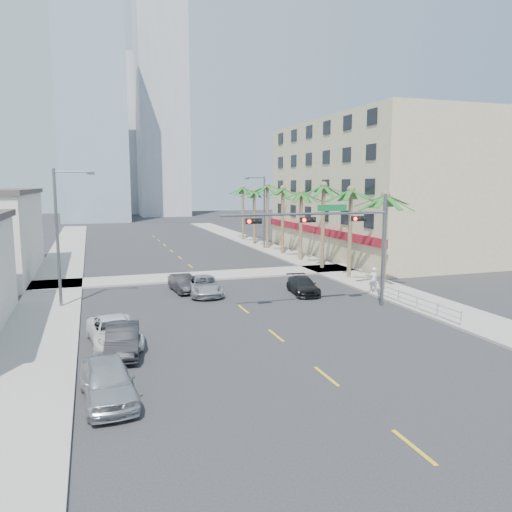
# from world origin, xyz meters

# --- Properties ---
(ground) EXTENTS (260.00, 260.00, 0.00)m
(ground) POSITION_xyz_m (0.00, 0.00, 0.00)
(ground) COLOR #262628
(ground) RESTS_ON ground
(sidewalk_right) EXTENTS (4.00, 120.00, 0.15)m
(sidewalk_right) POSITION_xyz_m (12.00, 20.00, 0.07)
(sidewalk_right) COLOR gray
(sidewalk_right) RESTS_ON ground
(sidewalk_left) EXTENTS (4.00, 120.00, 0.15)m
(sidewalk_left) POSITION_xyz_m (-12.00, 20.00, 0.07)
(sidewalk_left) COLOR gray
(sidewalk_left) RESTS_ON ground
(sidewalk_cross) EXTENTS (80.00, 4.00, 0.15)m
(sidewalk_cross) POSITION_xyz_m (0.00, 22.00, 0.07)
(sidewalk_cross) COLOR gray
(sidewalk_cross) RESTS_ON ground
(building_right) EXTENTS (15.25, 28.00, 15.00)m
(building_right) POSITION_xyz_m (21.99, 30.00, 7.50)
(building_right) COLOR tan
(building_right) RESTS_ON ground
(tower_far_left) EXTENTS (14.00, 14.00, 48.00)m
(tower_far_left) POSITION_xyz_m (-8.00, 95.00, 24.00)
(tower_far_left) COLOR #99B2C6
(tower_far_left) RESTS_ON ground
(tower_far_right) EXTENTS (12.00, 12.00, 60.00)m
(tower_far_right) POSITION_xyz_m (9.00, 110.00, 30.00)
(tower_far_right) COLOR #ADADB2
(tower_far_right) RESTS_ON ground
(tower_far_center) EXTENTS (16.00, 16.00, 42.00)m
(tower_far_center) POSITION_xyz_m (-3.00, 125.00, 21.00)
(tower_far_center) COLOR #ADADB2
(tower_far_center) RESTS_ON ground
(traffic_signal_mast) EXTENTS (11.12, 0.54, 7.20)m
(traffic_signal_mast) POSITION_xyz_m (5.78, 7.95, 5.06)
(traffic_signal_mast) COLOR slate
(traffic_signal_mast) RESTS_ON ground
(palm_tree_0) EXTENTS (4.80, 4.80, 7.80)m
(palm_tree_0) POSITION_xyz_m (11.60, 12.00, 7.08)
(palm_tree_0) COLOR brown
(palm_tree_0) RESTS_ON ground
(palm_tree_1) EXTENTS (4.80, 4.80, 8.16)m
(palm_tree_1) POSITION_xyz_m (11.60, 17.20, 7.43)
(palm_tree_1) COLOR brown
(palm_tree_1) RESTS_ON ground
(palm_tree_2) EXTENTS (4.80, 4.80, 8.52)m
(palm_tree_2) POSITION_xyz_m (11.60, 22.40, 7.78)
(palm_tree_2) COLOR brown
(palm_tree_2) RESTS_ON ground
(palm_tree_3) EXTENTS (4.80, 4.80, 7.80)m
(palm_tree_3) POSITION_xyz_m (11.60, 27.60, 7.08)
(palm_tree_3) COLOR brown
(palm_tree_3) RESTS_ON ground
(palm_tree_4) EXTENTS (4.80, 4.80, 8.16)m
(palm_tree_4) POSITION_xyz_m (11.60, 32.80, 7.43)
(palm_tree_4) COLOR brown
(palm_tree_4) RESTS_ON ground
(palm_tree_5) EXTENTS (4.80, 4.80, 8.52)m
(palm_tree_5) POSITION_xyz_m (11.60, 38.00, 7.78)
(palm_tree_5) COLOR brown
(palm_tree_5) RESTS_ON ground
(palm_tree_6) EXTENTS (4.80, 4.80, 7.80)m
(palm_tree_6) POSITION_xyz_m (11.60, 43.20, 7.08)
(palm_tree_6) COLOR brown
(palm_tree_6) RESTS_ON ground
(palm_tree_7) EXTENTS (4.80, 4.80, 8.16)m
(palm_tree_7) POSITION_xyz_m (11.60, 48.40, 7.43)
(palm_tree_7) COLOR brown
(palm_tree_7) RESTS_ON ground
(streetlight_left) EXTENTS (2.55, 0.25, 9.00)m
(streetlight_left) POSITION_xyz_m (-11.00, 14.00, 5.06)
(streetlight_left) COLOR slate
(streetlight_left) RESTS_ON ground
(streetlight_right) EXTENTS (2.55, 0.25, 9.00)m
(streetlight_right) POSITION_xyz_m (11.00, 38.00, 5.06)
(streetlight_right) COLOR slate
(streetlight_right) RESTS_ON ground
(guardrail) EXTENTS (0.08, 8.08, 1.00)m
(guardrail) POSITION_xyz_m (10.30, 6.00, 0.67)
(guardrail) COLOR silver
(guardrail) RESTS_ON ground
(car_parked_near) EXTENTS (2.21, 4.69, 1.55)m
(car_parked_near) POSITION_xyz_m (-8.78, -1.64, 0.78)
(car_parked_near) COLOR silver
(car_parked_near) RESTS_ON ground
(car_parked_mid) EXTENTS (1.92, 4.41, 1.41)m
(car_parked_mid) POSITION_xyz_m (-7.93, 3.53, 0.71)
(car_parked_mid) COLOR black
(car_parked_mid) RESTS_ON ground
(car_parked_far) EXTENTS (2.79, 5.19, 1.38)m
(car_parked_far) POSITION_xyz_m (-8.26, 5.07, 0.69)
(car_parked_far) COLOR white
(car_parked_far) RESTS_ON ground
(car_lane_left) EXTENTS (1.73, 4.03, 1.29)m
(car_lane_left) POSITION_xyz_m (-2.79, 16.50, 0.64)
(car_lane_left) COLOR black
(car_lane_left) RESTS_ON ground
(car_lane_center) EXTENTS (2.57, 5.09, 1.38)m
(car_lane_center) POSITION_xyz_m (-1.50, 14.98, 0.69)
(car_lane_center) COLOR silver
(car_lane_center) RESTS_ON ground
(car_lane_right) EXTENTS (2.26, 4.44, 1.23)m
(car_lane_right) POSITION_xyz_m (5.50, 13.02, 0.62)
(car_lane_right) COLOR black
(car_lane_right) RESTS_ON ground
(pedestrian) EXTENTS (0.68, 0.46, 1.86)m
(pedestrian) POSITION_xyz_m (10.30, 11.22, 1.08)
(pedestrian) COLOR silver
(pedestrian) RESTS_ON sidewalk_right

